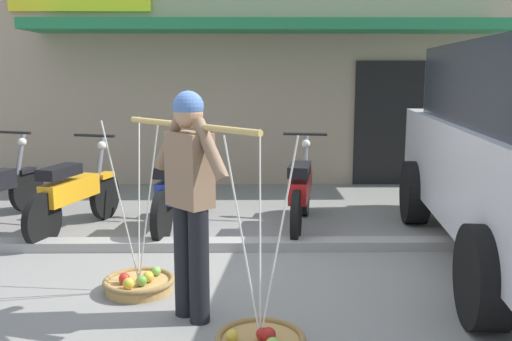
{
  "coord_description": "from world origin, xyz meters",
  "views": [
    {
      "loc": [
        0.24,
        -5.02,
        1.82
      ],
      "look_at": [
        0.3,
        0.6,
        0.85
      ],
      "focal_mm": 39.97,
      "sensor_mm": 36.0,
      "label": 1
    }
  ],
  "objects_px": {
    "motorcycle_end_of_row": "(301,191)",
    "fruit_basket_right_side": "(260,341)",
    "fruit_vendor": "(190,191)",
    "motorcycle_third_in_row": "(176,192)",
    "fruit_basket_left_side": "(139,283)",
    "motorcycle_second_in_row": "(74,194)"
  },
  "relations": [
    {
      "from": "motorcycle_end_of_row",
      "to": "fruit_basket_right_side",
      "type": "bearing_deg",
      "value": -100.07
    },
    {
      "from": "fruit_vendor",
      "to": "motorcycle_third_in_row",
      "type": "relative_size",
      "value": 0.94
    },
    {
      "from": "fruit_basket_left_side",
      "to": "motorcycle_second_in_row",
      "type": "distance_m",
      "value": 2.14
    },
    {
      "from": "fruit_basket_left_side",
      "to": "motorcycle_third_in_row",
      "type": "height_order",
      "value": "fruit_basket_left_side"
    },
    {
      "from": "motorcycle_end_of_row",
      "to": "motorcycle_second_in_row",
      "type": "bearing_deg",
      "value": -177.32
    },
    {
      "from": "motorcycle_third_in_row",
      "to": "motorcycle_end_of_row",
      "type": "relative_size",
      "value": 1.0
    },
    {
      "from": "fruit_basket_right_side",
      "to": "motorcycle_second_in_row",
      "type": "xyz_separation_m",
      "value": [
        -2.07,
        2.87,
        0.38
      ]
    },
    {
      "from": "motorcycle_second_in_row",
      "to": "fruit_basket_left_side",
      "type": "bearing_deg",
      "value": -59.31
    },
    {
      "from": "fruit_vendor",
      "to": "fruit_basket_left_side",
      "type": "distance_m",
      "value": 1.16
    },
    {
      "from": "fruit_basket_left_side",
      "to": "motorcycle_end_of_row",
      "type": "bearing_deg",
      "value": 51.57
    },
    {
      "from": "fruit_basket_right_side",
      "to": "motorcycle_end_of_row",
      "type": "distance_m",
      "value": 3.07
    },
    {
      "from": "fruit_basket_left_side",
      "to": "fruit_basket_right_side",
      "type": "height_order",
      "value": "same"
    },
    {
      "from": "fruit_basket_left_side",
      "to": "fruit_basket_right_side",
      "type": "distance_m",
      "value": 1.46
    },
    {
      "from": "fruit_basket_right_side",
      "to": "motorcycle_second_in_row",
      "type": "distance_m",
      "value": 3.56
    },
    {
      "from": "fruit_vendor",
      "to": "motorcycle_second_in_row",
      "type": "height_order",
      "value": "fruit_vendor"
    },
    {
      "from": "fruit_vendor",
      "to": "fruit_basket_right_side",
      "type": "bearing_deg",
      "value": -46.99
    },
    {
      "from": "motorcycle_third_in_row",
      "to": "motorcycle_end_of_row",
      "type": "bearing_deg",
      "value": 0.41
    },
    {
      "from": "fruit_vendor",
      "to": "fruit_basket_left_side",
      "type": "relative_size",
      "value": 1.17
    },
    {
      "from": "motorcycle_second_in_row",
      "to": "motorcycle_end_of_row",
      "type": "bearing_deg",
      "value": 2.68
    },
    {
      "from": "motorcycle_second_in_row",
      "to": "motorcycle_third_in_row",
      "type": "relative_size",
      "value": 0.97
    },
    {
      "from": "fruit_vendor",
      "to": "fruit_basket_right_side",
      "type": "relative_size",
      "value": 1.17
    },
    {
      "from": "fruit_basket_left_side",
      "to": "motorcycle_third_in_row",
      "type": "xyz_separation_m",
      "value": [
        0.08,
        1.92,
        0.38
      ]
    }
  ]
}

